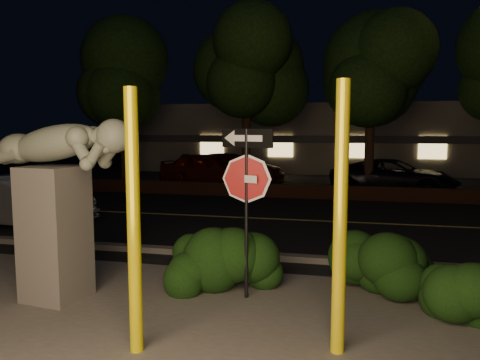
{
  "coord_description": "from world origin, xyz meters",
  "views": [
    {
      "loc": [
        1.68,
        -6.11,
        2.62
      ],
      "look_at": [
        -0.37,
        2.78,
        1.6
      ],
      "focal_mm": 35.0,
      "sensor_mm": 36.0,
      "label": 1
    }
  ],
  "objects_px": {
    "signpost": "(247,179)",
    "silver_sedan": "(18,201)",
    "yellow_pole_right": "(340,220)",
    "parked_car_red": "(208,169)",
    "yellow_pole_left": "(134,224)",
    "parked_car_dark": "(394,176)",
    "sculpture": "(56,190)",
    "parked_car_darkred": "(233,168)"
  },
  "relations": [
    {
      "from": "signpost",
      "to": "silver_sedan",
      "type": "bearing_deg",
      "value": 171.66
    },
    {
      "from": "yellow_pole_right",
      "to": "parked_car_red",
      "type": "bearing_deg",
      "value": 112.11
    },
    {
      "from": "yellow_pole_right",
      "to": "silver_sedan",
      "type": "relative_size",
      "value": 0.77
    },
    {
      "from": "yellow_pole_left",
      "to": "yellow_pole_right",
      "type": "xyz_separation_m",
      "value": [
        2.29,
        0.5,
        0.04
      ]
    },
    {
      "from": "parked_car_red",
      "to": "parked_car_dark",
      "type": "bearing_deg",
      "value": -90.1
    },
    {
      "from": "silver_sedan",
      "to": "sculpture",
      "type": "bearing_deg",
      "value": -132.78
    },
    {
      "from": "yellow_pole_right",
      "to": "silver_sedan",
      "type": "distance_m",
      "value": 10.05
    },
    {
      "from": "sculpture",
      "to": "parked_car_red",
      "type": "relative_size",
      "value": 0.62
    },
    {
      "from": "yellow_pole_left",
      "to": "parked_car_red",
      "type": "bearing_deg",
      "value": 103.9
    },
    {
      "from": "parked_car_red",
      "to": "sculpture",
      "type": "bearing_deg",
      "value": -165.17
    },
    {
      "from": "sculpture",
      "to": "silver_sedan",
      "type": "distance_m",
      "value": 6.32
    },
    {
      "from": "parked_car_dark",
      "to": "parked_car_red",
      "type": "bearing_deg",
      "value": 97.83
    },
    {
      "from": "parked_car_red",
      "to": "parked_car_dark",
      "type": "relative_size",
      "value": 0.9
    },
    {
      "from": "parked_car_red",
      "to": "yellow_pole_left",
      "type": "bearing_deg",
      "value": -159.18
    },
    {
      "from": "parked_car_red",
      "to": "parked_car_dark",
      "type": "distance_m",
      "value": 8.13
    },
    {
      "from": "yellow_pole_right",
      "to": "parked_car_red",
      "type": "xyz_separation_m",
      "value": [
        -6.18,
        15.21,
        -0.82
      ]
    },
    {
      "from": "yellow_pole_right",
      "to": "sculpture",
      "type": "relative_size",
      "value": 1.15
    },
    {
      "from": "yellow_pole_right",
      "to": "parked_car_darkred",
      "type": "relative_size",
      "value": 0.65
    },
    {
      "from": "parked_car_darkred",
      "to": "yellow_pole_left",
      "type": "bearing_deg",
      "value": 172.02
    },
    {
      "from": "yellow_pole_left",
      "to": "silver_sedan",
      "type": "distance_m",
      "value": 8.54
    },
    {
      "from": "parked_car_darkred",
      "to": "parked_car_dark",
      "type": "height_order",
      "value": "parked_car_darkred"
    },
    {
      "from": "yellow_pole_right",
      "to": "parked_car_darkred",
      "type": "bearing_deg",
      "value": 107.87
    },
    {
      "from": "yellow_pole_left",
      "to": "parked_car_dark",
      "type": "relative_size",
      "value": 0.62
    },
    {
      "from": "yellow_pole_left",
      "to": "parked_car_red",
      "type": "xyz_separation_m",
      "value": [
        -3.89,
        15.71,
        -0.78
      ]
    },
    {
      "from": "yellow_pole_left",
      "to": "signpost",
      "type": "xyz_separation_m",
      "value": [
        0.88,
        1.98,
        0.32
      ]
    },
    {
      "from": "yellow_pole_right",
      "to": "sculpture",
      "type": "height_order",
      "value": "yellow_pole_right"
    },
    {
      "from": "signpost",
      "to": "sculpture",
      "type": "height_order",
      "value": "sculpture"
    },
    {
      "from": "signpost",
      "to": "parked_car_red",
      "type": "distance_m",
      "value": 14.58
    },
    {
      "from": "yellow_pole_left",
      "to": "parked_car_dark",
      "type": "xyz_separation_m",
      "value": [
        4.18,
        14.72,
        -0.85
      ]
    },
    {
      "from": "yellow_pole_left",
      "to": "parked_car_darkred",
      "type": "bearing_deg",
      "value": 99.92
    },
    {
      "from": "sculpture",
      "to": "parked_car_darkred",
      "type": "distance_m",
      "value": 15.37
    },
    {
      "from": "signpost",
      "to": "sculpture",
      "type": "distance_m",
      "value": 2.86
    },
    {
      "from": "signpost",
      "to": "silver_sedan",
      "type": "distance_m",
      "value": 8.13
    },
    {
      "from": "yellow_pole_right",
      "to": "sculpture",
      "type": "bearing_deg",
      "value": 169.11
    },
    {
      "from": "silver_sedan",
      "to": "parked_car_dark",
      "type": "xyz_separation_m",
      "value": [
        10.36,
        8.89,
        0.01
      ]
    },
    {
      "from": "yellow_pole_left",
      "to": "sculpture",
      "type": "relative_size",
      "value": 1.12
    },
    {
      "from": "sculpture",
      "to": "parked_car_dark",
      "type": "distance_m",
      "value": 14.76
    },
    {
      "from": "yellow_pole_right",
      "to": "signpost",
      "type": "bearing_deg",
      "value": 133.48
    },
    {
      "from": "yellow_pole_right",
      "to": "parked_car_darkred",
      "type": "xyz_separation_m",
      "value": [
        -5.19,
        16.11,
        -0.87
      ]
    },
    {
      "from": "parked_car_red",
      "to": "yellow_pole_right",
      "type": "bearing_deg",
      "value": -150.97
    },
    {
      "from": "yellow_pole_right",
      "to": "parked_car_red",
      "type": "distance_m",
      "value": 16.44
    },
    {
      "from": "parked_car_dark",
      "to": "silver_sedan",
      "type": "bearing_deg",
      "value": 145.48
    }
  ]
}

